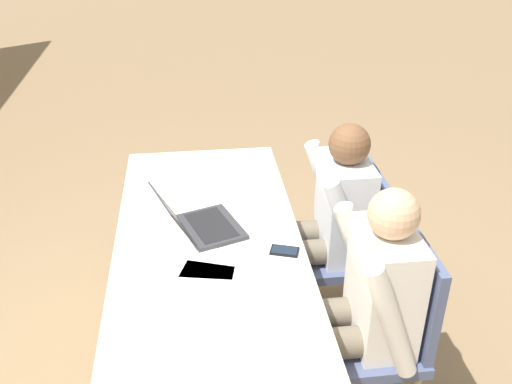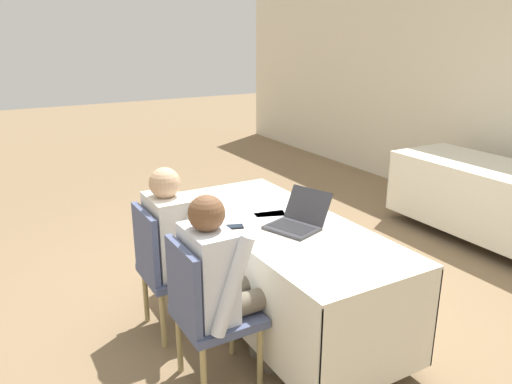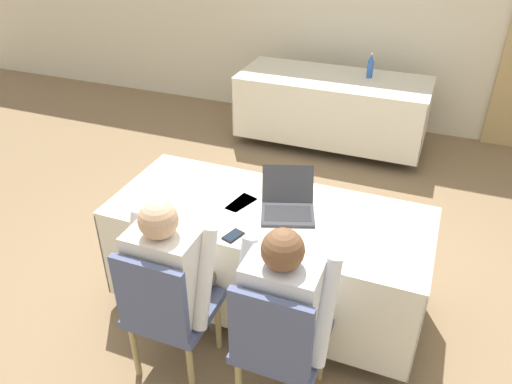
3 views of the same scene
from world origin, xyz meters
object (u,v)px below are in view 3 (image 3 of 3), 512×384
Objects in this scene: cell_phone at (233,236)px; chair_near_left at (166,308)px; chair_near_right at (278,342)px; person_white_shirt at (285,305)px; person_checkered_shirt at (173,274)px; laptop at (288,205)px; water_bottle at (370,67)px.

chair_near_left is (-0.22, -0.40, -0.27)m from cell_phone.
chair_near_right is 0.77× the size of person_white_shirt.
chair_near_right is at bearing 170.81° from person_checkered_shirt.
laptop is 2.63m from water_bottle.
person_checkered_shirt is (-0.43, -3.27, -0.22)m from water_bottle.
person_checkered_shirt is at bearing -142.62° from laptop.
chair_near_left is at bearing 0.00° from chair_near_right.
laptop is 0.79m from person_checkered_shirt.
chair_near_left and chair_near_right have the same top height.
cell_phone is 0.63m from chair_near_right.
person_white_shirt reaches higher than laptop.
person_white_shirt is at bearing -86.43° from water_bottle.
cell_phone is 0.15× the size of chair_near_left.
person_white_shirt reaches higher than water_bottle.
laptop is at bearing 78.40° from cell_phone.
laptop is 1.74× the size of water_bottle.
laptop is at bearing -74.52° from chair_near_right.
person_checkered_shirt is at bearing 0.00° from person_white_shirt.
cell_phone is at bearing -35.76° from person_white_shirt.
chair_near_left is at bearing 90.00° from person_checkered_shirt.
chair_near_right is (0.20, -3.38, -0.38)m from water_bottle.
water_bottle is 0.28× the size of chair_near_right.
chair_near_right reaches higher than cell_phone.
laptop reaches higher than cell_phone.
person_checkered_shirt reaches higher than cell_phone.
person_checkered_shirt is (0.00, 0.10, 0.16)m from chair_near_left.
chair_near_right is at bearing -25.74° from cell_phone.
person_checkered_shirt is 0.64m from person_white_shirt.
chair_near_left is at bearing -100.93° from cell_phone.
chair_near_right is at bearing -86.53° from water_bottle.
water_bottle is at bearing 70.70° from laptop.
person_white_shirt is at bearing -17.36° from cell_phone.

